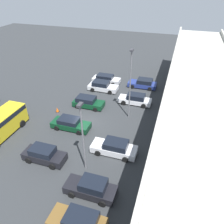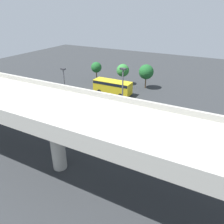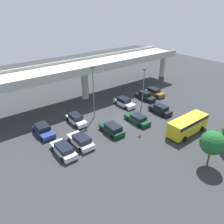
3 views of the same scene
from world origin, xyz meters
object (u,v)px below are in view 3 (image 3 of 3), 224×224
parked_car_9 (64,149)px  lamp_post_near_aisle (143,84)px  parked_car_1 (81,140)px  parked_car_2 (76,119)px  parked_car_7 (145,96)px  tree_front_left (212,143)px  parked_car_4 (137,119)px  parked_car_6 (160,109)px  shuttle_bus (188,124)px  parked_car_8 (155,92)px  parked_car_3 (112,129)px  traffic_cone (140,135)px  lamp_post_mid_lot (93,89)px  parked_car_5 (124,102)px  parked_car_0 (43,130)px

parked_car_9 → lamp_post_near_aisle: lamp_post_near_aisle is taller
parked_car_1 → parked_car_2: bearing=-23.7°
parked_car_7 → tree_front_left: 21.56m
parked_car_4 → parked_car_6: (5.81, -0.06, 0.09)m
parked_car_4 → shuttle_bus: shuttle_bus is taller
parked_car_7 → parked_car_8: bearing=94.3°
parked_car_3 → parked_car_9: (-8.44, -0.14, -0.02)m
parked_car_1 → parked_car_3: parked_car_1 is taller
traffic_cone → parked_car_1: bearing=155.1°
parked_car_7 → parked_car_2: bearing=-90.7°
tree_front_left → parked_car_3: bearing=110.0°
parked_car_9 → lamp_post_near_aisle: size_ratio=0.64×
lamp_post_mid_lot → traffic_cone: size_ratio=13.08×
parked_car_1 → parked_car_8: bearing=-74.7°
parked_car_2 → parked_car_5: bearing=91.0°
parked_car_3 → parked_car_7: 14.95m
parked_car_4 → lamp_post_near_aisle: lamp_post_near_aisle is taller
parked_car_1 → parked_car_9: (-2.92, -0.38, -0.03)m
shuttle_bus → tree_front_left: bearing=-125.5°
parked_car_2 → shuttle_bus: (12.16, -13.54, 0.81)m
parked_car_2 → shuttle_bus: shuttle_bus is taller
parked_car_2 → traffic_cone: (5.48, -9.85, -0.41)m
lamp_post_mid_lot → shuttle_bus: bearing=-57.9°
parked_car_0 → parked_car_4: (14.14, -6.40, -0.04)m
parked_car_6 → lamp_post_near_aisle: (-0.23, 4.49, 3.65)m
parked_car_2 → parked_car_5: parked_car_5 is taller
parked_car_8 → parked_car_5: bearing=-91.0°
parked_car_9 → lamp_post_mid_lot: 12.16m
tree_front_left → traffic_cone: 10.59m
parked_car_6 → traffic_cone: (-8.68, -3.46, -0.43)m
parked_car_4 → parked_car_8: 12.97m
parked_car_6 → lamp_post_near_aisle: size_ratio=0.59×
parked_car_8 → parked_car_3: bearing=-69.3°
parked_car_2 → traffic_cone: 11.28m
parked_car_7 → lamp_post_near_aisle: 4.77m
parked_car_0 → parked_car_6: (19.95, -6.46, 0.05)m
parked_car_1 → shuttle_bus: 16.62m
parked_car_1 → parked_car_3: size_ratio=1.09×
lamp_post_mid_lot → traffic_cone: 11.12m
parked_car_9 → parked_car_8: bearing=-75.6°
parked_car_3 → parked_car_9: 8.44m
parked_car_3 → tree_front_left: tree_front_left is taller
parked_car_1 → parked_car_0: bearing=27.0°
parked_car_5 → traffic_cone: (-5.48, -10.03, -0.41)m
parked_car_2 → parked_car_3: parked_car_2 is taller
parked_car_7 → tree_front_left: (-8.77, -19.52, 2.64)m
tree_front_left → traffic_cone: (-2.25, 9.89, -3.07)m
traffic_cone → parked_car_0: bearing=138.7°
parked_car_6 → tree_front_left: (-6.42, -13.34, 2.64)m
parked_car_2 → lamp_post_near_aisle: lamp_post_near_aisle is taller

